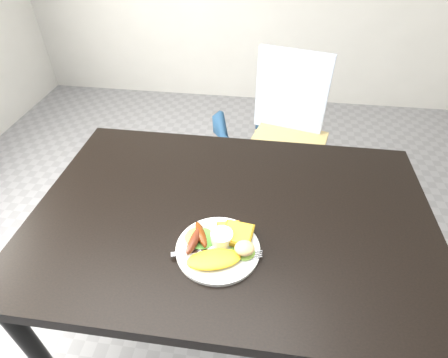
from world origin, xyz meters
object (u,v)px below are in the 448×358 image
at_px(dining_chair, 286,146).
at_px(plate, 218,249).
at_px(dining_table, 232,216).
at_px(person, 303,91).

xyz_separation_m(dining_chair, plate, (-0.22, -0.96, 0.31)).
height_order(dining_table, dining_chair, dining_table).
bearing_deg(dining_table, person, 71.25).
distance_m(dining_table, dining_chair, 0.88).
height_order(person, plate, person).
xyz_separation_m(dining_table, plate, (-0.02, -0.15, 0.03)).
distance_m(dining_chair, person, 0.43).
distance_m(dining_chair, plate, 1.03).
bearing_deg(plate, person, 73.22).
distance_m(person, plate, 0.83).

